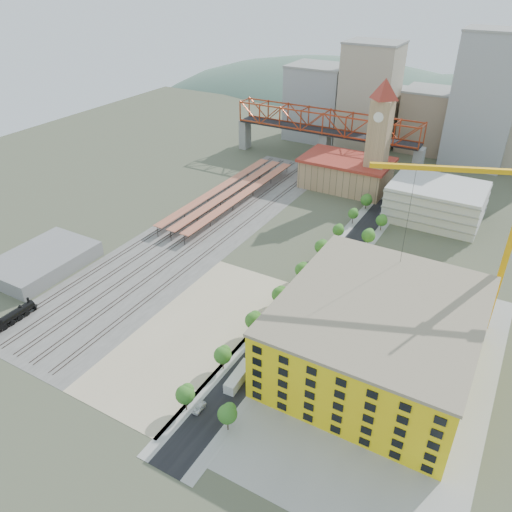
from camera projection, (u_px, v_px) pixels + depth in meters
The scene contains 32 objects.
ground at pixel (265, 279), 157.21m from camera, with size 400.00×400.00×0.00m, color #474C38.
ballast_strip at pixel (203, 230), 185.56m from camera, with size 36.00×165.00×0.06m, color #605E59.
dirt_lot at pixel (196, 331), 135.48m from camera, with size 28.00×67.00×0.06m, color tan.
street_asphalt at pixel (330, 270), 161.52m from camera, with size 12.00×170.00×0.06m, color black.
sidewalk_west at pixel (315, 266), 163.88m from camera, with size 3.00×170.00×0.04m, color gray.
sidewalk_east at pixel (346, 275), 159.18m from camera, with size 3.00×170.00×0.04m, color gray.
construction_pad at pixel (384, 368), 123.13m from camera, with size 50.00×90.00×0.06m, color gray.
rail_tracks at pixel (199, 228), 186.27m from camera, with size 26.56×160.00×0.18m.
platform_canopies at pixel (231, 191), 206.10m from camera, with size 16.00×80.00×4.12m.
station_hall at pixel (346, 173), 216.88m from camera, with size 38.00×24.00×13.10m.
clock_tower at pixel (380, 128), 198.50m from camera, with size 12.00×12.00×52.00m.
parking_garage at pixel (436, 202), 190.30m from camera, with size 34.00×26.00×14.00m, color silver.
truss_bridge at pixel (326, 125), 236.23m from camera, with size 94.00×9.60×25.60m.
construction_building at pixel (377, 335), 119.58m from camera, with size 44.60×50.60×18.80m.
warehouse at pixel (42, 261), 161.76m from camera, with size 22.00×32.00×5.00m, color gray.
street_trees at pixel (318, 286), 154.10m from camera, with size 15.40×124.40×8.00m.
skyline at pixel (416, 108), 248.09m from camera, with size 133.00×46.00×60.00m.
distant_hills at pixel (485, 217), 372.18m from camera, with size 647.00×264.00×227.00m.
locomotive at pixel (6, 321), 136.09m from camera, with size 2.67×20.59×5.15m.
tower_crane at pixel (502, 221), 120.55m from camera, with size 46.42×19.77×52.58m.
site_trailer_a at pixel (239, 377), 118.70m from camera, with size 2.68×10.17×2.78m, color silver.
site_trailer_b at pixel (278, 330), 133.60m from camera, with size 2.51×9.53×2.61m, color silver.
site_trailer_c at pixel (284, 322), 136.52m from camera, with size 2.72×10.32×2.82m, color silver.
site_trailer_d at pixel (312, 289), 150.37m from camera, with size 2.39×9.10×2.49m, color silver.
car_0 at pixel (199, 408), 111.48m from camera, with size 1.58×3.92×1.33m, color white.
car_1 at pixel (251, 348), 128.58m from camera, with size 1.49×4.28×1.41m, color gray.
car_2 at pixel (304, 287), 152.19m from camera, with size 2.51×5.44×1.51m, color black.
car_3 at pixel (331, 256), 168.02m from camera, with size 2.06×5.06×1.47m, color #1A2E4C.
car_4 at pixel (268, 360), 124.67m from camera, with size 1.70×4.24×1.44m, color silver.
car_5 at pixel (283, 342), 130.51m from camera, with size 1.57×4.50×1.48m, color gray.
car_6 at pixel (343, 266), 162.59m from camera, with size 2.37×5.15×1.43m, color black.
car_7 at pixel (354, 253), 169.79m from camera, with size 1.95×4.79×1.39m, color navy.
Camera 1 is at (62.83, -114.97, 87.24)m, focal length 35.00 mm.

